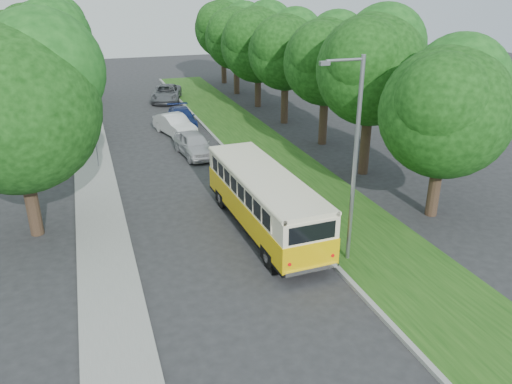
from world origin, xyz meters
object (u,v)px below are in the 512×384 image
object	(u,v)px
car_silver	(194,144)
car_grey	(167,93)
car_white	(175,125)
car_blue	(182,117)
lamppost_far	(85,87)
lamppost_near	(353,157)
vintage_bus	(264,202)

from	to	relation	value
car_silver	car_grey	world-z (taller)	car_silver
car_white	car_blue	world-z (taller)	car_white
car_blue	car_grey	xyz separation A→B (m)	(0.41, 9.13, 0.06)
lamppost_far	car_silver	bearing A→B (deg)	-30.56
car_blue	car_white	bearing A→B (deg)	-109.73
car_white	car_grey	bearing A→B (deg)	67.45
lamppost_near	lamppost_far	size ratio (longest dim) A/B	1.07
car_blue	lamppost_near	bearing A→B (deg)	-81.30
lamppost_near	lamppost_far	xyz separation A→B (m)	(-8.91, 18.50, -0.25)
car_silver	car_white	world-z (taller)	car_silver
vintage_bus	car_blue	size ratio (longest dim) A/B	1.96
lamppost_near	car_white	xyz separation A→B (m)	(-3.05, 20.02, -3.63)
car_grey	car_blue	bearing A→B (deg)	-77.32
car_silver	car_blue	xyz separation A→B (m)	(0.63, 7.30, -0.06)
car_grey	vintage_bus	bearing A→B (deg)	-75.59
car_silver	car_grey	bearing A→B (deg)	80.81
vintage_bus	car_grey	world-z (taller)	vintage_bus
lamppost_near	vintage_bus	bearing A→B (deg)	120.81
lamppost_far	car_grey	bearing A→B (deg)	60.74
lamppost_near	vintage_bus	xyz separation A→B (m)	(-2.14, 3.59, -2.99)
car_blue	car_silver	bearing A→B (deg)	-91.75
lamppost_far	car_blue	bearing A→B (deg)	28.55
car_silver	lamppost_near	bearing A→B (deg)	-85.01
vintage_bus	car_blue	xyz separation A→B (m)	(0.00, 18.59, -0.69)
vintage_bus	car_blue	distance (m)	18.60
lamppost_near	car_blue	distance (m)	22.59
car_blue	lamppost_far	bearing A→B (deg)	-148.26
car_white	vintage_bus	bearing A→B (deg)	-102.70
lamppost_far	car_blue	size ratio (longest dim) A/B	1.59
lamppost_near	car_white	distance (m)	20.58
lamppost_far	car_white	world-z (taller)	lamppost_far
lamppost_near	car_silver	bearing A→B (deg)	100.55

